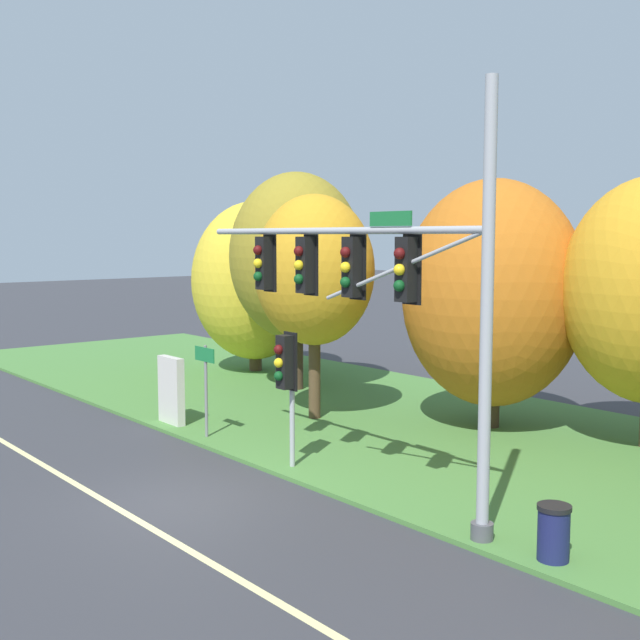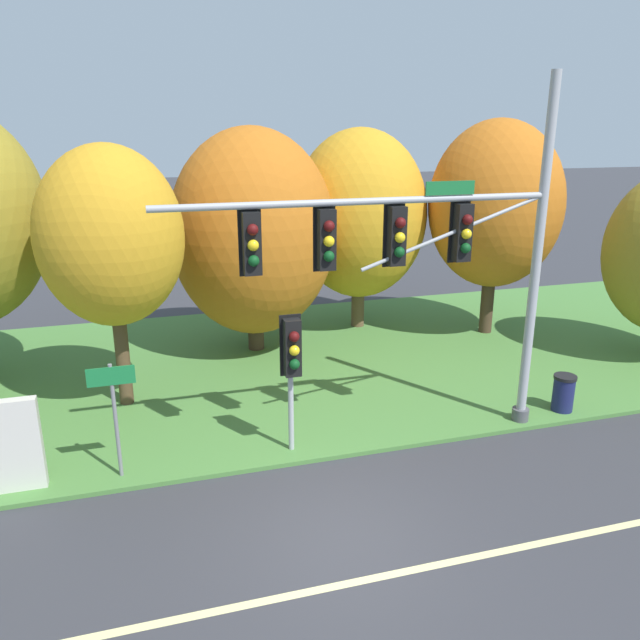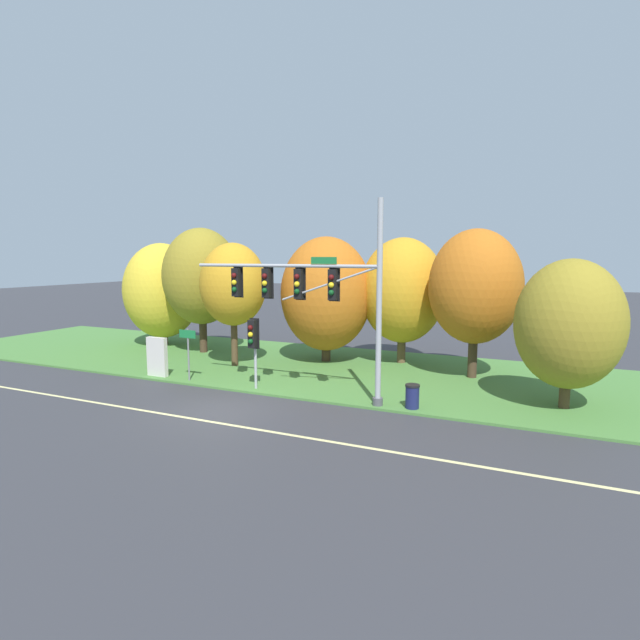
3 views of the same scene
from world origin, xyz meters
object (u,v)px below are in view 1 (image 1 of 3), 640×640
object	(u,v)px
pedestrian_signal_near_kerb	(286,370)
trash_bin	(554,532)
traffic_signal_mast	(375,282)
info_kiosk	(171,390)
tree_behind_signpost	(314,271)
route_sign_post	(205,377)
tree_left_of_mast	(296,257)
tree_mid_verge	(493,293)
tree_nearest_road	(255,281)

from	to	relation	value
pedestrian_signal_near_kerb	trash_bin	world-z (taller)	pedestrian_signal_near_kerb
traffic_signal_mast	info_kiosk	bearing A→B (deg)	178.81
tree_behind_signpost	trash_bin	bearing A→B (deg)	-18.67
route_sign_post	tree_left_of_mast	distance (m)	7.64
pedestrian_signal_near_kerb	tree_left_of_mast	bearing A→B (deg)	140.52
tree_behind_signpost	tree_mid_verge	xyz separation A→B (m)	(3.97, 3.07, -0.58)
tree_nearest_road	tree_behind_signpost	distance (m)	8.64
route_sign_post	tree_behind_signpost	world-z (taller)	tree_behind_signpost
info_kiosk	trash_bin	world-z (taller)	info_kiosk
trash_bin	traffic_signal_mast	bearing A→B (deg)	-177.37
tree_mid_verge	tree_behind_signpost	bearing A→B (deg)	-142.31
route_sign_post	pedestrian_signal_near_kerb	bearing A→B (deg)	-1.31
traffic_signal_mast	info_kiosk	size ratio (longest dim) A/B	4.51
tree_left_of_mast	info_kiosk	bearing A→B (deg)	-73.13
trash_bin	tree_nearest_road	bearing A→B (deg)	159.16
info_kiosk	trash_bin	xyz separation A→B (m)	(12.54, 0.01, -0.47)
tree_left_of_mast	tree_mid_verge	distance (m)	7.90
tree_nearest_road	trash_bin	distance (m)	19.90
traffic_signal_mast	tree_mid_verge	bearing A→B (deg)	109.72
tree_behind_signpost	info_kiosk	size ratio (longest dim) A/B	3.41
traffic_signal_mast	tree_behind_signpost	bearing A→B (deg)	149.81
tree_behind_signpost	trash_bin	xyz separation A→B (m)	(10.49, -3.54, -3.83)
tree_mid_verge	pedestrian_signal_near_kerb	bearing A→B (deg)	-94.02
trash_bin	info_kiosk	bearing A→B (deg)	-179.95
tree_nearest_road	tree_behind_signpost	world-z (taller)	tree_nearest_road
route_sign_post	tree_nearest_road	xyz separation A→B (m)	(-7.78, 7.07, 1.93)
traffic_signal_mast	tree_nearest_road	bearing A→B (deg)	153.33
tree_left_of_mast	tree_mid_verge	size ratio (longest dim) A/B	1.09
trash_bin	pedestrian_signal_near_kerb	bearing A→B (deg)	-178.73
tree_left_of_mast	tree_mid_verge	xyz separation A→B (m)	(7.82, 0.72, -0.85)
pedestrian_signal_near_kerb	trash_bin	bearing A→B (deg)	1.27
traffic_signal_mast	tree_behind_signpost	xyz separation A→B (m)	(-6.41, 3.73, -0.10)
pedestrian_signal_near_kerb	traffic_signal_mast	bearing A→B (deg)	-0.63
traffic_signal_mast	info_kiosk	world-z (taller)	traffic_signal_mast
tree_left_of_mast	trash_bin	distance (m)	16.03
pedestrian_signal_near_kerb	tree_behind_signpost	xyz separation A→B (m)	(-3.50, 3.70, 2.03)
tree_nearest_road	tree_mid_verge	bearing A→B (deg)	-1.84
tree_behind_signpost	info_kiosk	xyz separation A→B (m)	(-2.05, -3.56, -3.36)
route_sign_post	tree_behind_signpost	xyz separation A→B (m)	(0.11, 3.62, 2.69)
pedestrian_signal_near_kerb	tree_nearest_road	bearing A→B (deg)	147.87
pedestrian_signal_near_kerb	route_sign_post	xyz separation A→B (m)	(-3.61, 0.08, -0.65)
tree_behind_signpost	info_kiosk	distance (m)	5.30
info_kiosk	trash_bin	size ratio (longest dim) A/B	2.04
tree_behind_signpost	pedestrian_signal_near_kerb	bearing A→B (deg)	-46.60
route_sign_post	tree_left_of_mast	bearing A→B (deg)	122.07
pedestrian_signal_near_kerb	tree_left_of_mast	xyz separation A→B (m)	(-7.34, 6.05, 2.31)
traffic_signal_mast	route_sign_post	size ratio (longest dim) A/B	3.51
tree_behind_signpost	traffic_signal_mast	bearing A→B (deg)	-30.19
route_sign_post	tree_behind_signpost	bearing A→B (deg)	88.28
traffic_signal_mast	trash_bin	distance (m)	5.67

